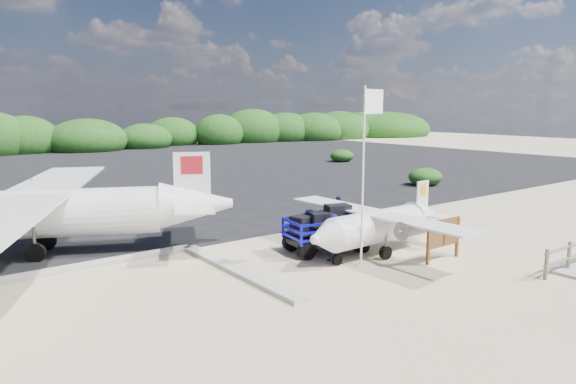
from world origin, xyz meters
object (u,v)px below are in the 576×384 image
crew_a (332,237)px  crew_c (339,212)px  baggage_cart (325,251)px  crew_b (309,231)px  aircraft_large (263,169)px  signboard (442,260)px  flagpole (361,266)px

crew_a → crew_c: (3.45, 3.44, -0.11)m
baggage_cart → crew_a: bearing=-108.4°
crew_b → aircraft_large: aircraft_large is taller
crew_b → signboard: bearing=122.0°
aircraft_large → flagpole: bearing=87.9°
crew_a → aircraft_large: (13.17, 23.83, -0.85)m
crew_c → crew_b: bearing=29.1°
baggage_cart → flagpole: 2.19m
flagpole → crew_a: size_ratio=3.59×
crew_a → aircraft_large: 27.24m
aircraft_large → crew_c: bearing=89.6°
flagpole → aircraft_large: (12.85, 24.97, 0.00)m
baggage_cart → crew_c: crew_c is taller
crew_a → crew_b: 1.33m
aircraft_large → crew_b: bearing=84.8°
signboard → flagpole: bearing=156.2°
baggage_cart → aircraft_large: bearing=71.0°
flagpole → crew_c: size_ratio=4.10×
crew_a → aircraft_large: aircraft_large is taller
crew_a → crew_b: size_ratio=1.04×
crew_a → aircraft_large: bearing=-120.1°
crew_a → flagpole: bearing=104.5°
baggage_cart → signboard: size_ratio=1.68×
signboard → crew_a: 4.04m
signboard → aircraft_large: bearing=69.1°
flagpole → crew_c: (3.13, 4.57, 0.74)m
flagpole → crew_a: bearing=105.6°
crew_b → aircraft_large: (13.16, 22.50, -0.82)m
crew_b → crew_c: (3.44, 2.10, -0.07)m
flagpole → crew_c: bearing=55.6°
crew_a → aircraft_large: size_ratio=0.11×
signboard → crew_a: bearing=142.8°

